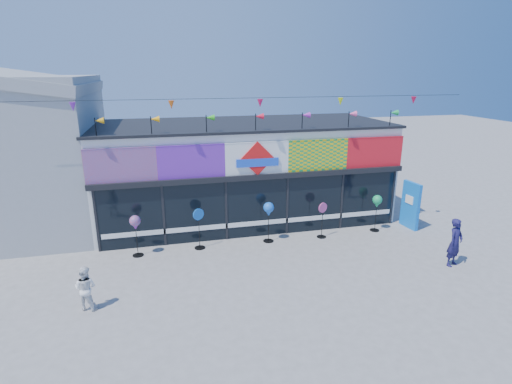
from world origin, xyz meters
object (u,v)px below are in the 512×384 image
object	(u,v)px
spinner_3	(322,219)
adult_man	(455,242)
spinner_0	(135,224)
child	(85,288)
spinner_2	(269,210)
spinner_4	(377,202)
blue_sign	(410,205)
spinner_1	(199,228)

from	to	relation	value
spinner_3	adult_man	size ratio (longest dim) A/B	0.86
spinner_0	child	world-z (taller)	spinner_0
spinner_2	child	world-z (taller)	spinner_2
spinner_0	child	size ratio (longest dim) A/B	1.20
spinner_3	spinner_4	xyz separation A→B (m)	(2.35, 0.11, 0.45)
spinner_3	adult_man	distance (m)	4.60
blue_sign	spinner_1	bearing A→B (deg)	174.26
spinner_1	child	size ratio (longest dim) A/B	1.22
spinner_0	spinner_1	world-z (taller)	spinner_1
spinner_1	spinner_2	distance (m)	2.62
spinner_0	adult_man	size ratio (longest dim) A/B	0.91
blue_sign	adult_man	size ratio (longest dim) A/B	1.18
spinner_1	spinner_2	size ratio (longest dim) A/B	0.98
spinner_2	child	distance (m)	6.76
spinner_1	spinner_2	xyz separation A→B (m)	(2.59, -0.00, 0.44)
spinner_1	spinner_2	world-z (taller)	spinner_2
spinner_4	spinner_2	bearing A→B (deg)	-179.93
spinner_3	spinner_2	bearing A→B (deg)	177.08
adult_man	blue_sign	bearing A→B (deg)	57.95
spinner_0	spinner_4	bearing A→B (deg)	0.63
spinner_1	adult_man	bearing A→B (deg)	-22.50
blue_sign	spinner_0	xyz separation A→B (m)	(-10.74, -0.10, 0.23)
spinner_1	child	world-z (taller)	spinner_1
blue_sign	adult_man	xyz separation A→B (m)	(-0.57, -3.32, -0.15)
spinner_1	spinner_4	distance (m)	7.06
blue_sign	adult_man	distance (m)	3.37
spinner_0	spinner_1	bearing A→B (deg)	2.66
spinner_0	adult_man	distance (m)	10.67
child	spinner_0	bearing A→B (deg)	-90.26
blue_sign	adult_man	world-z (taller)	blue_sign
spinner_1	spinner_3	xyz separation A→B (m)	(4.70, -0.11, -0.06)
spinner_0	spinner_4	world-z (taller)	spinner_4
blue_sign	spinner_3	size ratio (longest dim) A/B	1.36
blue_sign	spinner_0	bearing A→B (deg)	174.79
blue_sign	spinner_4	distance (m)	1.55
spinner_2	spinner_3	distance (m)	2.17
spinner_3	adult_man	xyz separation A→B (m)	(3.31, -3.20, 0.07)
spinner_1	spinner_4	xyz separation A→B (m)	(7.05, 0.00, 0.39)
spinner_4	adult_man	distance (m)	3.47
spinner_2	spinner_4	xyz separation A→B (m)	(4.46, 0.01, -0.04)
spinner_3	spinner_4	size ratio (longest dim) A/B	0.94
spinner_3	blue_sign	bearing A→B (deg)	1.70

